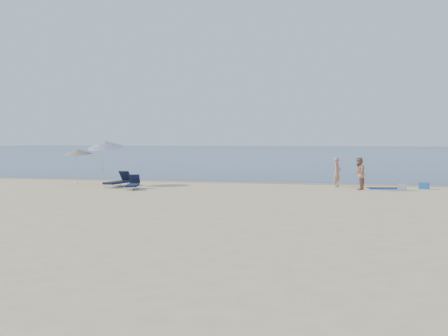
% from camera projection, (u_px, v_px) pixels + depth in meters
% --- Properties ---
extents(ground, '(160.00, 160.00, 0.00)m').
position_uv_depth(ground, '(180.00, 246.00, 13.24)').
color(ground, '#D3BC8C').
rests_on(ground, ground).
extents(sea, '(240.00, 160.00, 0.01)m').
position_uv_depth(sea, '(342.00, 152.00, 110.14)').
color(sea, '#0B2147').
rests_on(sea, ground).
extents(wet_sand_strip, '(240.00, 1.60, 0.00)m').
position_uv_depth(wet_sand_strip, '(288.00, 183.00, 32.04)').
color(wet_sand_strip, '#847254').
rests_on(wet_sand_strip, ground).
extents(person_left, '(0.49, 0.64, 1.57)m').
position_uv_depth(person_left, '(337.00, 172.00, 29.55)').
color(person_left, tan).
rests_on(person_left, ground).
extents(person_right, '(0.76, 0.90, 1.61)m').
position_uv_depth(person_right, '(359.00, 174.00, 27.79)').
color(person_right, '#AD745B').
rests_on(person_right, ground).
extents(beach_towel, '(1.95, 1.31, 0.03)m').
position_uv_depth(beach_towel, '(386.00, 188.00, 28.52)').
color(beach_towel, '#0F1D4C').
rests_on(beach_towel, ground).
extents(white_bag, '(0.42, 0.39, 0.31)m').
position_uv_depth(white_bag, '(402.00, 187.00, 27.51)').
color(white_bag, silver).
rests_on(white_bag, ground).
extents(blue_cooler, '(0.54, 0.45, 0.33)m').
position_uv_depth(blue_cooler, '(424.00, 186.00, 28.28)').
color(blue_cooler, '#215FB3').
rests_on(blue_cooler, ground).
extents(umbrella_near, '(1.99, 2.02, 2.62)m').
position_uv_depth(umbrella_near, '(105.00, 144.00, 30.94)').
color(umbrella_near, silver).
rests_on(umbrella_near, ground).
extents(umbrella_far, '(1.69, 1.71, 2.09)m').
position_uv_depth(umbrella_far, '(78.00, 152.00, 30.90)').
color(umbrella_far, silver).
rests_on(umbrella_far, ground).
extents(lounger_left, '(0.91, 1.92, 0.81)m').
position_uv_depth(lounger_left, '(118.00, 181.00, 29.55)').
color(lounger_left, '#121832').
rests_on(lounger_left, ground).
extents(lounger_right, '(0.95, 1.71, 0.72)m').
position_uv_depth(lounger_right, '(133.00, 184.00, 28.20)').
color(lounger_right, '#141B38').
rests_on(lounger_right, ground).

